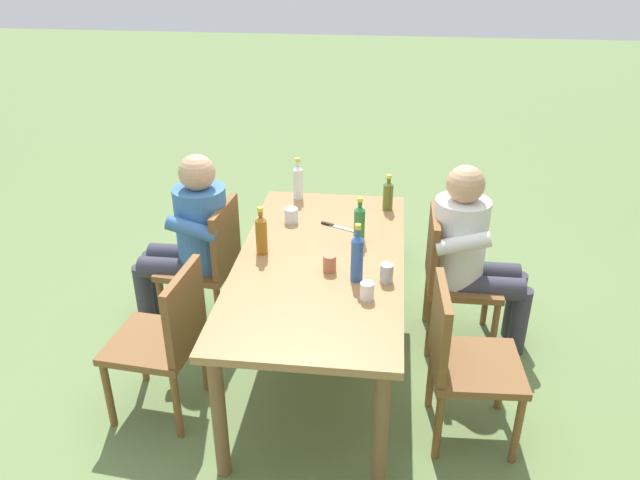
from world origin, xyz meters
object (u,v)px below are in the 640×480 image
at_px(bottle_green, 359,222).
at_px(chair_far_left, 450,272).
at_px(cup_glass, 291,215).
at_px(table_knife, 336,226).
at_px(bottle_olive, 388,195).
at_px(cup_white, 367,291).
at_px(bottle_blue, 357,256).
at_px(backpack_by_near_side, 379,238).
at_px(backpack_by_far_side, 357,234).
at_px(chair_near_left, 209,259).
at_px(dining_table, 320,273).
at_px(bottle_amber, 261,234).
at_px(person_in_plaid_shirt, 191,234).
at_px(chair_far_right, 462,356).
at_px(chair_near_right, 166,335).
at_px(bottle_clear, 298,181).
at_px(cup_terracotta, 330,263).
at_px(person_in_white_shirt, 472,249).
at_px(cup_steel, 387,273).

bearing_deg(bottle_green, chair_far_left, 105.70).
xyz_separation_m(cup_glass, table_knife, (0.04, 0.28, -0.04)).
height_order(bottle_olive, cup_white, bottle_olive).
height_order(bottle_blue, cup_white, bottle_blue).
relative_size(backpack_by_near_side, backpack_by_far_side, 0.93).
bearing_deg(chair_far_left, chair_near_left, -89.73).
bearing_deg(backpack_by_far_side, chair_far_left, 32.29).
relative_size(bottle_green, cup_glass, 2.97).
distance_m(dining_table, bottle_amber, 0.39).
height_order(bottle_olive, backpack_by_far_side, bottle_olive).
xyz_separation_m(person_in_plaid_shirt, cup_white, (0.77, 1.13, 0.15)).
relative_size(chair_near_left, table_knife, 3.83).
bearing_deg(dining_table, bottle_blue, 48.05).
distance_m(bottle_amber, cup_glass, 0.43).
bearing_deg(dining_table, chair_far_right, 61.26).
height_order(chair_far_left, person_in_plaid_shirt, person_in_plaid_shirt).
bearing_deg(cup_white, chair_near_right, -87.03).
xyz_separation_m(chair_near_left, bottle_amber, (0.36, 0.43, 0.39)).
height_order(bottle_clear, cup_terracotta, bottle_clear).
bearing_deg(cup_white, table_knife, -163.95).
xyz_separation_m(dining_table, person_in_white_shirt, (-0.41, 0.86, -0.01)).
distance_m(bottle_amber, cup_steel, 0.73).
relative_size(bottle_amber, cup_white, 3.10).
xyz_separation_m(bottle_olive, cup_glass, (0.26, -0.58, -0.06)).
xyz_separation_m(chair_near_right, bottle_amber, (-0.45, 0.43, 0.39)).
xyz_separation_m(cup_white, backpack_by_far_side, (-1.76, -0.15, -0.58)).
xyz_separation_m(chair_far_left, bottle_amber, (0.37, -1.08, 0.39)).
xyz_separation_m(bottle_olive, backpack_by_near_side, (-0.66, -0.05, -0.65)).
distance_m(person_in_plaid_shirt, cup_glass, 0.65).
height_order(bottle_blue, bottle_amber, bottle_blue).
xyz_separation_m(bottle_green, cup_glass, (-0.20, -0.43, -0.07)).
distance_m(chair_near_left, cup_steel, 1.30).
relative_size(bottle_clear, table_knife, 1.23).
bearing_deg(chair_near_left, cup_steel, 62.13).
relative_size(bottle_olive, backpack_by_far_side, 0.51).
bearing_deg(chair_far_right, chair_far_left, -179.99).
height_order(bottle_blue, cup_terracotta, bottle_blue).
xyz_separation_m(cup_glass, backpack_by_far_side, (-0.95, 0.35, -0.58)).
bearing_deg(bottle_olive, bottle_amber, -45.36).
xyz_separation_m(dining_table, chair_far_right, (0.41, 0.75, -0.18)).
bearing_deg(bottle_amber, bottle_clear, 173.62).
distance_m(chair_near_left, bottle_olive, 1.20).
relative_size(cup_terracotta, cup_glass, 1.02).
relative_size(bottle_blue, cup_terracotta, 3.47).
xyz_separation_m(bottle_clear, table_knife, (0.40, 0.29, -0.12)).
height_order(chair_far_left, chair_near_left, same).
distance_m(chair_near_left, chair_near_right, 0.82).
height_order(chair_near_left, bottle_blue, bottle_blue).
distance_m(dining_table, cup_white, 0.47).
bearing_deg(cup_steel, cup_glass, -137.09).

